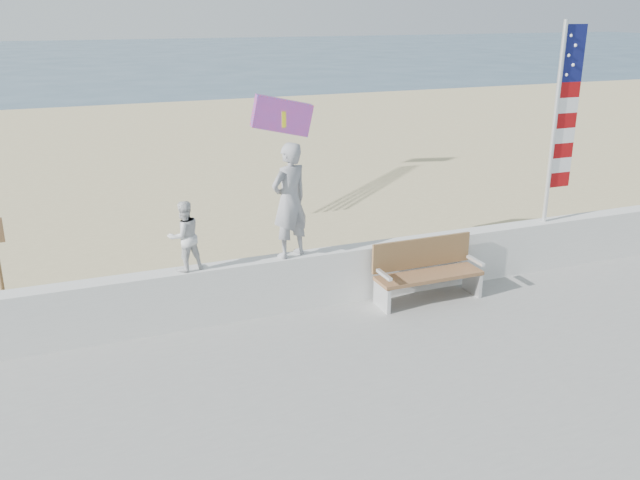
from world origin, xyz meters
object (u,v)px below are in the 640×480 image
Objects in this scene: flag at (561,115)px; bench at (426,270)px; adult at (290,201)px; child at (184,236)px.

bench is at bearing -170.84° from flag.
adult reaches higher than bench.
flag is at bearing 9.16° from bench.
bench is at bearing 157.05° from child.
child reaches higher than bench.
flag is (5.01, -0.00, 1.02)m from adult.
adult is at bearing 180.00° from flag.
adult is 5.12m from flag.
bench is (3.83, -0.45, -0.92)m from child.
child is 6.79m from flag.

